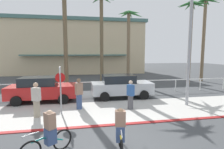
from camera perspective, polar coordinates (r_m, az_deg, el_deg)
The scene contains 19 objects.
ground_plane at distance 15.91m, azimuth -6.47°, elevation -5.12°, with size 80.00×80.00×0.00m, color #424447.
sidewalk_strip at distance 10.32m, azimuth -4.14°, elevation -11.65°, with size 44.00×4.00×0.02m, color beige.
curb_paint at distance 8.46m, azimuth -2.57°, elevation -15.86°, with size 44.00×0.24×0.03m, color maroon.
building_backdrop at distance 31.67m, azimuth -11.39°, elevation 8.56°, with size 22.39×9.65×8.61m.
rail_fence at distance 14.28m, azimuth -6.08°, elevation -3.05°, with size 23.87×0.08×1.04m.
stop_sign_bike_lane at distance 9.95m, azimuth -16.07°, elevation -2.69°, with size 0.52×0.56×2.56m.
streetlight_curb at distance 11.90m, azimuth 24.16°, elevation 11.05°, with size 0.24×2.54×7.50m.
palm_tree_1 at distance 16.37m, azimuth -14.79°, elevation 17.90°, with size 3.29×3.28×9.16m.
palm_tree_2 at distance 18.96m, azimuth -3.39°, elevation 17.08°, with size 3.03×3.21×9.06m.
palm_tree_3 at distance 20.24m, azimuth 5.41°, elevation 13.53°, with size 2.94×3.20×7.86m.
palm_tree_4 at distance 20.47m, azimuth 23.89°, elevation 14.86°, with size 3.49×2.94×8.47m.
palm_tree_5 at distance 23.77m, azimuth 27.47°, elevation 15.48°, with size 3.58×3.56×9.43m.
car_red_1 at distance 13.03m, azimuth -21.40°, elevation -4.31°, with size 4.40×2.02×1.69m.
car_silver_2 at distance 13.28m, azimuth 2.87°, elevation -3.63°, with size 4.40×2.02×1.69m.
cyclist_teal_0 at distance 6.38m, azimuth -19.39°, elevation -17.40°, with size 1.50×1.13×1.50m.
cyclist_yellow_1 at distance 6.23m, azimuth 2.66°, elevation -17.62°, with size 0.38×1.81×1.50m.
pedestrian_0 at distance 10.57m, azimuth 5.91°, elevation -6.82°, with size 0.43×0.48×1.71m.
pedestrian_1 at distance 9.99m, azimuth -22.88°, elevation -7.81°, with size 0.48×0.43×1.81m.
pedestrian_2 at distance 10.69m, azimuth -10.42°, elevation -6.37°, with size 0.47×0.43×1.83m.
Camera 1 is at (-1.06, -5.53, 3.27)m, focal length 28.79 mm.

